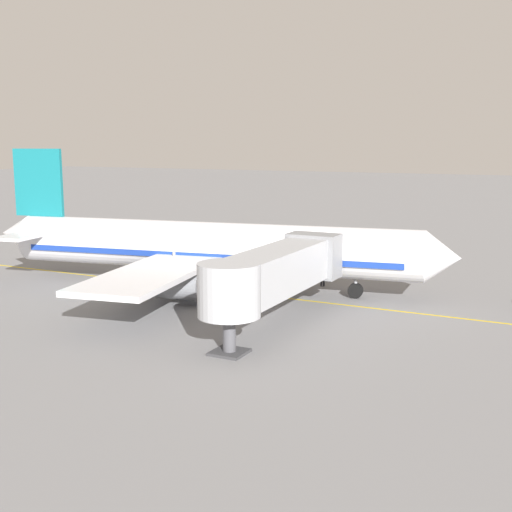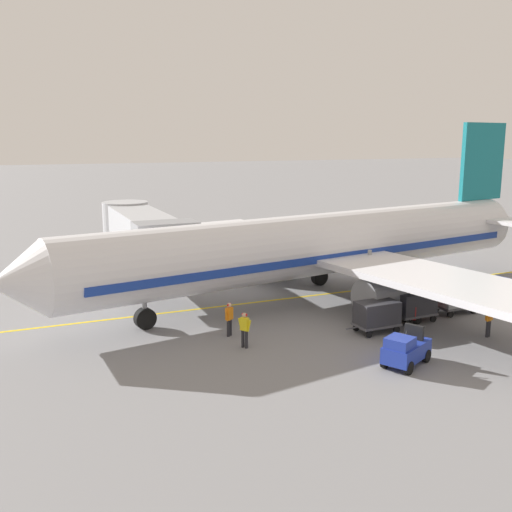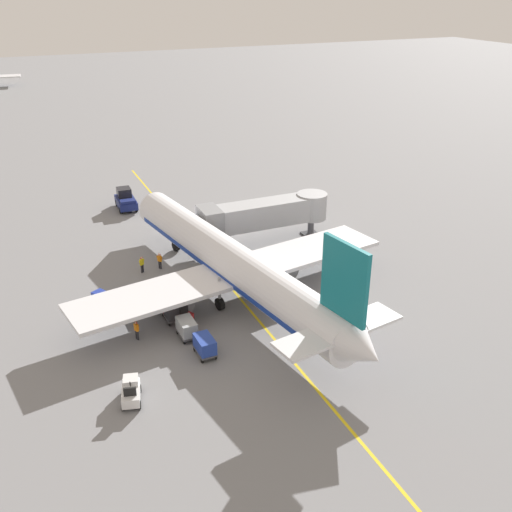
{
  "view_description": "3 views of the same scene",
  "coord_description": "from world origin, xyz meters",
  "views": [
    {
      "loc": [
        42.02,
        23.6,
        11.09
      ],
      "look_at": [
        -2.54,
        1.2,
        2.42
      ],
      "focal_mm": 45.73,
      "sensor_mm": 36.0,
      "label": 1
    },
    {
      "loc": [
        -30.67,
        15.33,
        9.55
      ],
      "look_at": [
        0.57,
        2.02,
        2.68
      ],
      "focal_mm": 40.94,
      "sensor_mm": 36.0,
      "label": 2
    },
    {
      "loc": [
        -17.29,
        -45.75,
        26.15
      ],
      "look_at": [
        1.77,
        -2.54,
        3.74
      ],
      "focal_mm": 40.99,
      "sensor_mm": 36.0,
      "label": 3
    }
  ],
  "objects": [
    {
      "name": "ground_crew_loader",
      "position": [
        -10.08,
        -5.8,
        0.95
      ],
      "size": [
        0.37,
        0.7,
        1.69
      ],
      "color": "#232328",
      "rests_on": "ground"
    },
    {
      "name": "baggage_cart_third_in_train",
      "position": [
        -6.32,
        -7.09,
        0.95
      ],
      "size": [
        1.35,
        2.92,
        1.58
      ],
      "color": "#4C4C51",
      "rests_on": "ground"
    },
    {
      "name": "ground_crew_wing_walker",
      "position": [
        -6.82,
        5.74,
        0.95
      ],
      "size": [
        0.65,
        0.47,
        1.69
      ],
      "color": "#232328",
      "rests_on": "ground"
    },
    {
      "name": "baggage_tug_trailing",
      "position": [
        -11.52,
        0.24,
        0.71
      ],
      "size": [
        2.22,
        2.77,
        1.62
      ],
      "color": "#1E339E",
      "rests_on": "ground"
    },
    {
      "name": "baggage_cart_second_in_train",
      "position": [
        -6.64,
        -4.02,
        0.95
      ],
      "size": [
        1.35,
        2.92,
        1.58
      ],
      "color": "#4C4C51",
      "rests_on": "ground"
    },
    {
      "name": "ground_plane",
      "position": [
        0.0,
        0.0,
        0.0
      ],
      "size": [
        400.0,
        400.0,
        0.0
      ],
      "primitive_type": "plane",
      "color": "slate"
    },
    {
      "name": "ground_crew_marshaller",
      "position": [
        -5.01,
        5.82,
        0.95
      ],
      "size": [
        0.51,
        0.63,
        1.69
      ],
      "color": "#232328",
      "rests_on": "ground"
    },
    {
      "name": "jet_bridge",
      "position": [
        7.18,
        7.36,
        3.46
      ],
      "size": [
        14.63,
        3.5,
        4.98
      ],
      "color": "#A8AAAF",
      "rests_on": "ground"
    },
    {
      "name": "baggage_cart_tail_end",
      "position": [
        -5.81,
        -10.03,
        0.95
      ],
      "size": [
        1.35,
        2.92,
        1.58
      ],
      "color": "#4C4C51",
      "rests_on": "ground"
    },
    {
      "name": "parked_airliner",
      "position": [
        -0.36,
        -1.93,
        3.19
      ],
      "size": [
        30.45,
        37.24,
        10.63
      ],
      "color": "silver",
      "rests_on": "ground"
    },
    {
      "name": "gate_lead_in_line",
      "position": [
        0.0,
        0.0,
        0.0
      ],
      "size": [
        0.24,
        80.0,
        0.01
      ],
      "primitive_type": "cube",
      "color": "gold",
      "rests_on": "ground"
    },
    {
      "name": "baggage_cart_front",
      "position": [
        -7.35,
        -1.17,
        0.95
      ],
      "size": [
        1.35,
        2.92,
        1.58
      ],
      "color": "#4C4C51",
      "rests_on": "ground"
    },
    {
      "name": "baggage_tug_spare",
      "position": [
        -6.24,
        -4.38,
        0.71
      ],
      "size": [
        2.18,
        2.77,
        1.62
      ],
      "color": "#B21E1E",
      "rests_on": "ground"
    }
  ]
}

